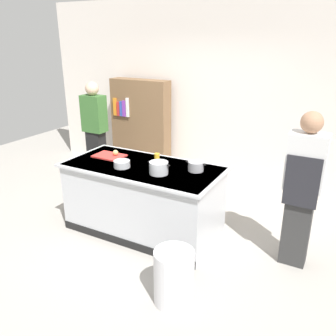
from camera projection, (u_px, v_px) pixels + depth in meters
name	position (u px, v px, depth m)	size (l,w,h in m)	color
ground_plane	(144.00, 229.00, 4.63)	(10.00, 10.00, 0.00)	#9E9991
back_wall	(209.00, 94.00, 5.83)	(6.40, 0.12, 3.00)	silver
counter_island	(143.00, 198.00, 4.47)	(1.98, 0.98, 0.90)	#B7BABF
cutting_board	(109.00, 156.00, 4.64)	(0.40, 0.28, 0.02)	red
onion	(115.00, 153.00, 4.62)	(0.07, 0.07, 0.07)	tan
stock_pot	(159.00, 168.00, 4.04)	(0.29, 0.22, 0.15)	#B7BABF
sauce_pan	(196.00, 166.00, 4.14)	(0.25, 0.18, 0.11)	#99999E
mixing_bowl	(122.00, 164.00, 4.25)	(0.20, 0.20, 0.09)	#B7BABF
juice_cup	(157.00, 157.00, 4.47)	(0.07, 0.07, 0.10)	yellow
trash_bin	(174.00, 277.00, 3.29)	(0.38, 0.38, 0.55)	silver
person_chef	(302.00, 188.00, 3.66)	(0.38, 0.25, 1.72)	#303030
person_guest	(95.00, 131.00, 5.88)	(0.38, 0.24, 1.72)	black
bookshelf	(141.00, 127.00, 6.34)	(1.10, 0.31, 1.70)	brown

